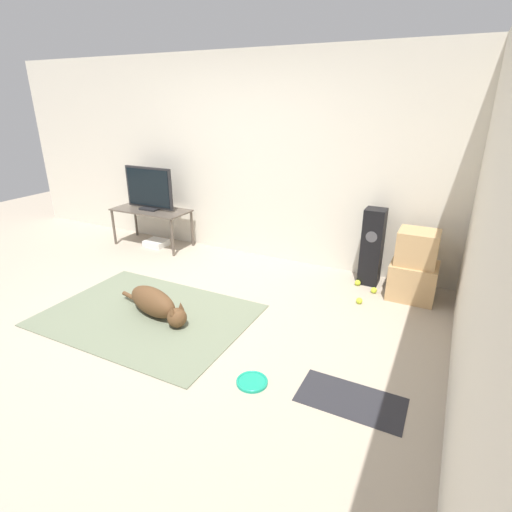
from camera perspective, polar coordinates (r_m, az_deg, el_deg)
ground_plane at (r=3.99m, az=-14.61°, el=-9.26°), size 12.00×12.00×0.00m
wall_back at (r=5.23m, az=-0.56°, el=13.63°), size 8.00×0.06×2.55m
wall_right at (r=2.62m, az=30.51°, el=2.49°), size 0.06×8.00×2.55m
area_rug at (r=4.13m, az=-15.25°, el=-8.16°), size 1.98×1.42×0.01m
dog at (r=4.02m, az=-14.12°, el=-6.61°), size 0.95×0.38×0.28m
frisbee at (r=3.15m, az=-0.57°, el=-17.51°), size 0.24×0.24×0.03m
cardboard_box_lower at (r=4.57m, az=21.45°, el=-3.26°), size 0.47×0.43×0.39m
cardboard_box_upper at (r=4.44m, az=22.08°, el=1.14°), size 0.40×0.36×0.36m
floor_speaker at (r=4.68m, az=16.25°, el=1.25°), size 0.22×0.23×0.88m
tv_stand at (r=5.90m, az=-14.74°, el=5.89°), size 1.12×0.51×0.53m
tv at (r=5.83m, az=-15.05°, el=9.23°), size 0.77×0.20×0.59m
tennis_ball_by_boxes at (r=4.33m, az=14.53°, el=-6.20°), size 0.07×0.07×0.07m
tennis_ball_near_speaker at (r=4.73m, az=14.32°, el=-3.72°), size 0.07×0.07×0.07m
tennis_ball_loose_on_carpet at (r=4.59m, az=16.49°, el=-4.71°), size 0.07×0.07×0.07m
game_console at (r=5.98m, az=-14.04°, el=1.82°), size 0.31×0.26×0.09m
door_mat at (r=3.09m, az=13.40°, el=-19.33°), size 0.75×0.39×0.01m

